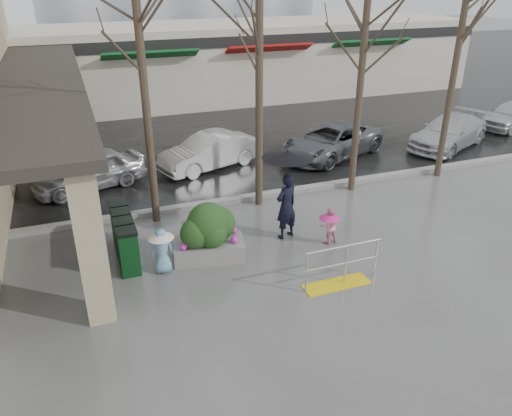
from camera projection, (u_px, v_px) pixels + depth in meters
ground at (266, 269)px, 12.19m from camera, size 120.00×120.00×0.00m
street_asphalt at (134, 88)px, 30.77m from camera, size 120.00×36.00×0.01m
curb at (218, 202)px, 15.53m from camera, size 120.00×0.30×0.15m
canopy_slab at (34, 74)px, 15.86m from camera, size 2.80×18.00×0.25m
pillar_front at (91, 244)px, 9.77m from camera, size 0.55×0.55×3.50m
pillar_back at (76, 146)px, 15.26m from camera, size 0.55×0.55×3.50m
storefront_row at (179, 64)px, 27.13m from camera, size 34.00×6.74×4.00m
handrail at (340, 270)px, 11.45m from camera, size 1.90×0.50×1.03m
tree_west at (139, 38)px, 12.40m from camera, size 3.20×3.20×6.80m
tree_midwest at (259, 27)px, 13.35m from camera, size 3.20×3.20×7.00m
tree_mideast at (365, 36)px, 14.56m from camera, size 3.20×3.20×6.50m
tree_east at (464, 14)px, 15.45m from camera, size 3.20×3.20×7.20m
woman at (287, 187)px, 13.06m from camera, size 1.34×1.34×2.51m
child_pink at (329, 223)px, 13.14m from camera, size 0.57×0.57×1.00m
child_blue at (162, 247)px, 11.82m from camera, size 0.63×0.63×1.15m
planter at (209, 233)px, 12.36m from camera, size 1.88×1.20×1.53m
news_boxes at (124, 236)px, 12.47m from camera, size 0.48×2.10×1.17m
car_a at (88, 170)px, 16.48m from camera, size 3.97×2.52×1.26m
car_b at (209, 152)px, 18.17m from camera, size 4.05×2.48×1.26m
car_c at (331, 141)px, 19.31m from camera, size 4.99×3.71×1.26m
car_d at (449, 132)px, 20.38m from camera, size 4.68×3.41×1.26m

